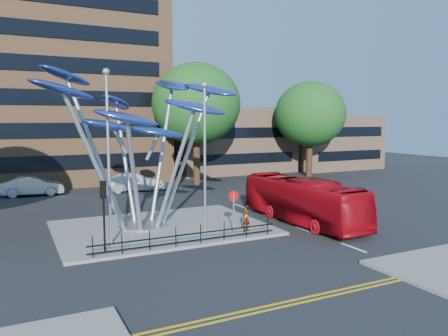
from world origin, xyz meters
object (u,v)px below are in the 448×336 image
street_lamp_left (108,142)px  tree_right (196,104)px  leaf_sculpture (138,113)px  pedestrian (246,218)px  traffic_light_island (103,201)px  parked_car_right (134,182)px  no_entry_sign_island (234,205)px  tree_far (310,114)px  street_lamp_right (205,145)px  parked_car_mid (33,186)px  red_bus (302,201)px

street_lamp_left → tree_right: bearing=56.0°
leaf_sculpture → pedestrian: 8.70m
traffic_light_island → parked_car_right: traffic_light_island is taller
tree_right → street_lamp_left: size_ratio=1.38×
tree_right → no_entry_sign_island: size_ratio=4.94×
tree_far → traffic_light_island: size_ratio=3.16×
tree_far → street_lamp_right: tree_far is taller
tree_far → street_lamp_right: (-21.50, -19.00, -2.01)m
leaf_sculpture → street_lamp_right: 4.83m
street_lamp_right → parked_car_mid: street_lamp_right is taller
leaf_sculpture → street_lamp_left: 4.28m
parked_car_mid → tree_far: bearing=-84.0°
street_lamp_left → pedestrian: (7.44, -0.71, -4.44)m
tree_right → leaf_sculpture: bearing=-123.3°
parked_car_mid → parked_car_right: parked_car_mid is taller
tree_right → red_bus: (-0.55, -18.36, -6.62)m
no_entry_sign_island → tree_right: bearing=72.9°
street_lamp_left → no_entry_sign_island: bearing=-8.6°
tree_far → leaf_sculpture: size_ratio=0.85×
leaf_sculpture → parked_car_right: leaf_sculpture is taller
street_lamp_right → no_entry_sign_island: (1.50, -0.48, -3.28)m
red_bus → parked_car_mid: 23.44m
tree_right → leaf_sculpture: size_ratio=0.95×
leaf_sculpture → parked_car_right: size_ratio=2.24×
no_entry_sign_island → leaf_sculpture: bearing=134.3°
street_lamp_left → no_entry_sign_island: (6.50, -0.98, -3.54)m
tree_far → red_bus: size_ratio=1.07×
street_lamp_right → tree_far: bearing=41.5°
traffic_light_island → parked_car_right: (6.27, 18.20, -1.79)m
traffic_light_island → pedestrian: (7.94, 0.29, -1.70)m
tree_far → no_entry_sign_island: tree_far is taller
leaf_sculpture → traffic_light_island: 6.65m
traffic_light_island → pedestrian: 8.13m
no_entry_sign_island → red_bus: 5.58m
no_entry_sign_island → pedestrian: bearing=16.3°
leaf_sculpture → red_bus: (9.52, -3.04, -5.46)m
tree_right → leaf_sculpture: tree_right is taller
leaf_sculpture → parked_car_mid: size_ratio=2.53×
leaf_sculpture → parked_car_mid: 17.19m
leaf_sculpture → no_entry_sign_island: 7.71m
traffic_light_island → parked_car_right: bearing=71.0°
parked_car_right → no_entry_sign_island: bearing=-172.9°
pedestrian → street_lamp_right: bearing=-29.7°
leaf_sculpture → parked_car_right: bearing=76.6°
tree_right → traffic_light_island: 24.06m
traffic_light_island → red_bus: (12.45, 1.14, -1.20)m
pedestrian → parked_car_mid: 21.66m
leaf_sculpture → street_lamp_right: bearing=-55.1°
tree_right → street_lamp_right: 20.64m
tree_far → no_entry_sign_island: 28.42m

